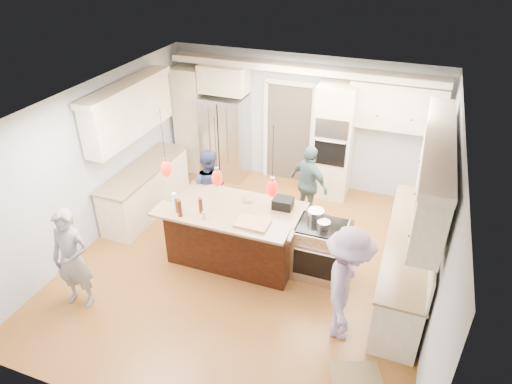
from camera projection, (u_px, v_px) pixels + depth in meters
ground_plane at (249, 262)px, 7.54m from camera, size 6.00×6.00×0.00m
room_shell at (248, 164)px, 6.61m from camera, size 5.54×6.04×2.72m
refrigerator at (225, 137)px, 9.67m from camera, size 0.90×0.70×1.80m
oven_column at (334, 142)px, 8.87m from camera, size 0.72×0.69×2.30m
back_upper_cabinets at (263, 105)px, 9.13m from camera, size 5.30×0.61×2.54m
right_counter_run at (415, 230)px, 6.50m from camera, size 0.64×3.10×2.51m
left_cabinets at (140, 161)px, 8.37m from camera, size 0.64×2.30×2.51m
kitchen_island at (236, 232)px, 7.42m from camera, size 2.10×1.46×1.12m
island_range at (321, 250)px, 7.07m from camera, size 0.82×0.71×0.92m
pendant_lights at (217, 178)px, 6.28m from camera, size 1.75×0.15×1.03m
person_bar_end at (72, 259)px, 6.36m from camera, size 0.62×0.45×1.58m
person_far_left at (208, 187)px, 8.17m from camera, size 0.80×0.67×1.48m
person_far_right at (309, 184)px, 8.28m from camera, size 0.93×0.74×1.48m
person_range_side at (347, 285)px, 5.83m from camera, size 0.71×1.14×1.69m
water_bottle at (175, 202)px, 6.75m from camera, size 0.08×0.08×0.30m
beer_bottle_a at (177, 206)px, 6.73m from camera, size 0.06×0.06×0.22m
beer_bottle_b at (180, 208)px, 6.63m from camera, size 0.08×0.08×0.26m
beer_bottle_c at (201, 206)px, 6.72m from camera, size 0.08×0.08×0.24m
drink_can at (204, 215)px, 6.61m from camera, size 0.06×0.06×0.12m
cutting_board at (252, 223)px, 6.50m from camera, size 0.48×0.35×0.04m
pot_large at (316, 214)px, 6.96m from camera, size 0.26×0.26×0.15m
pot_small at (324, 224)px, 6.77m from camera, size 0.20×0.20×0.10m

